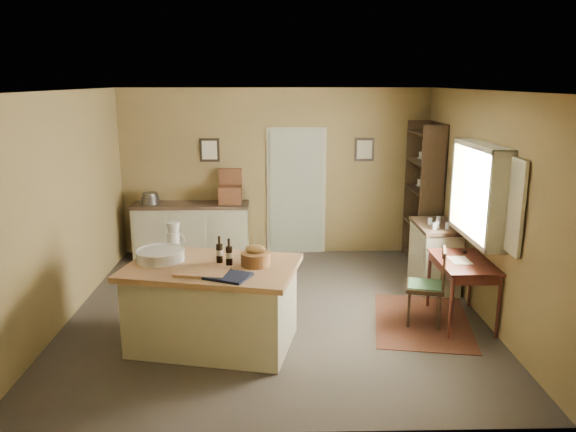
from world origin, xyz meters
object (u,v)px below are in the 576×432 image
object	(u,v)px
writing_desk	(463,268)
shelving_unit	(427,194)
work_island	(212,302)
sideboard	(192,229)
right_cabinet	(434,255)
desk_chair	(425,287)

from	to	relation	value
writing_desk	shelving_unit	world-z (taller)	shelving_unit
work_island	sideboard	world-z (taller)	work_island
work_island	shelving_unit	distance (m)	4.20
writing_desk	right_cabinet	bearing A→B (deg)	90.01
writing_desk	desk_chair	xyz separation A→B (m)	(-0.45, -0.04, -0.22)
desk_chair	shelving_unit	distance (m)	2.51
sideboard	desk_chair	distance (m)	4.04
work_island	writing_desk	world-z (taller)	work_island
sideboard	shelving_unit	bearing A→B (deg)	-4.02
sideboard	right_cabinet	world-z (taller)	sideboard
writing_desk	sideboard	bearing A→B (deg)	144.08
writing_desk	right_cabinet	world-z (taller)	right_cabinet
shelving_unit	work_island	bearing A→B (deg)	-137.22
desk_chair	sideboard	bearing A→B (deg)	154.61
work_island	right_cabinet	xyz separation A→B (m)	(2.89, 1.68, -0.02)
sideboard	shelving_unit	xyz separation A→B (m)	(3.70, -0.26, 0.61)
sideboard	desk_chair	bearing A→B (deg)	-40.10
work_island	writing_desk	distance (m)	2.94
desk_chair	shelving_unit	size ratio (longest dim) A/B	0.41
right_cabinet	work_island	bearing A→B (deg)	-149.79
writing_desk	shelving_unit	bearing A→B (deg)	86.11
desk_chair	right_cabinet	distance (m)	1.29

